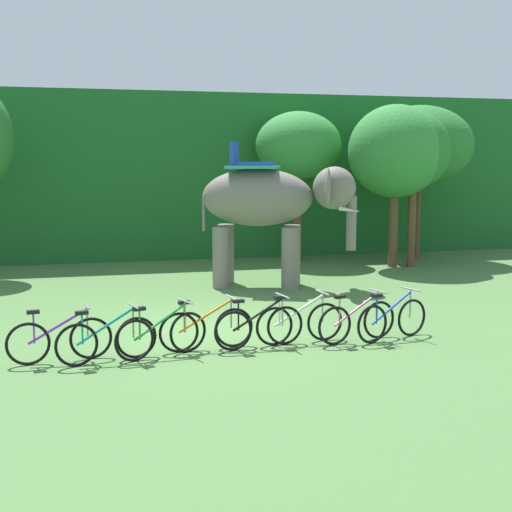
{
  "coord_description": "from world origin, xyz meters",
  "views": [
    {
      "loc": [
        -2.35,
        -13.09,
        3.27
      ],
      "look_at": [
        1.22,
        1.0,
        1.3
      ],
      "focal_mm": 48.93,
      "sensor_mm": 36.0,
      "label": 1
    }
  ],
  "objects_px": {
    "tree_center_left": "(298,146)",
    "bike_orange": "(207,328)",
    "bike_purple": "(60,339)",
    "bike_black": "(259,326)",
    "bike_green": "(162,334)",
    "bike_pink": "(357,321)",
    "tree_center": "(414,152)",
    "bike_blue": "(392,319)",
    "tree_right": "(395,152)",
    "tree_left": "(419,146)",
    "bike_white": "(300,322)",
    "elephant": "(270,203)",
    "bike_teal": "(107,339)"
  },
  "relations": [
    {
      "from": "tree_left",
      "to": "elephant",
      "type": "distance_m",
      "value": 7.51
    },
    {
      "from": "bike_white",
      "to": "bike_black",
      "type": "bearing_deg",
      "value": -170.71
    },
    {
      "from": "bike_pink",
      "to": "bike_blue",
      "type": "distance_m",
      "value": 0.69
    },
    {
      "from": "tree_right",
      "to": "bike_blue",
      "type": "height_order",
      "value": "tree_right"
    },
    {
      "from": "bike_purple",
      "to": "bike_black",
      "type": "height_order",
      "value": "same"
    },
    {
      "from": "tree_center",
      "to": "elephant",
      "type": "height_order",
      "value": "tree_center"
    },
    {
      "from": "bike_green",
      "to": "bike_pink",
      "type": "distance_m",
      "value": 3.58
    },
    {
      "from": "tree_center_left",
      "to": "bike_teal",
      "type": "relative_size",
      "value": 2.93
    },
    {
      "from": "tree_right",
      "to": "bike_black",
      "type": "distance_m",
      "value": 10.96
    },
    {
      "from": "tree_left",
      "to": "bike_pink",
      "type": "distance_m",
      "value": 12.08
    },
    {
      "from": "elephant",
      "to": "bike_black",
      "type": "bearing_deg",
      "value": -107.05
    },
    {
      "from": "bike_blue",
      "to": "bike_teal",
      "type": "bearing_deg",
      "value": -177.64
    },
    {
      "from": "tree_center",
      "to": "bike_pink",
      "type": "bearing_deg",
      "value": -122.29
    },
    {
      "from": "tree_right",
      "to": "bike_teal",
      "type": "height_order",
      "value": "tree_right"
    },
    {
      "from": "tree_right",
      "to": "bike_blue",
      "type": "bearing_deg",
      "value": -115.28
    },
    {
      "from": "tree_right",
      "to": "bike_teal",
      "type": "xyz_separation_m",
      "value": [
        -9.1,
        -8.53,
        -3.18
      ]
    },
    {
      "from": "tree_center_left",
      "to": "bike_orange",
      "type": "height_order",
      "value": "tree_center_left"
    },
    {
      "from": "tree_center_left",
      "to": "tree_center",
      "type": "distance_m",
      "value": 3.7
    },
    {
      "from": "bike_orange",
      "to": "bike_teal",
      "type": "bearing_deg",
      "value": -168.09
    },
    {
      "from": "bike_pink",
      "to": "bike_black",
      "type": "bearing_deg",
      "value": 179.11
    },
    {
      "from": "bike_blue",
      "to": "bike_black",
      "type": "bearing_deg",
      "value": 178.8
    },
    {
      "from": "tree_left",
      "to": "bike_black",
      "type": "distance_m",
      "value": 13.1
    },
    {
      "from": "tree_center_left",
      "to": "bike_blue",
      "type": "xyz_separation_m",
      "value": [
        -1.43,
        -10.29,
        -3.38
      ]
    },
    {
      "from": "bike_teal",
      "to": "bike_black",
      "type": "relative_size",
      "value": 0.98
    },
    {
      "from": "tree_right",
      "to": "elephant",
      "type": "relative_size",
      "value": 1.19
    },
    {
      "from": "bike_white",
      "to": "bike_pink",
      "type": "height_order",
      "value": "same"
    },
    {
      "from": "tree_right",
      "to": "bike_green",
      "type": "bearing_deg",
      "value": -134.22
    },
    {
      "from": "tree_center_left",
      "to": "bike_black",
      "type": "bearing_deg",
      "value": -111.14
    },
    {
      "from": "elephant",
      "to": "bike_purple",
      "type": "relative_size",
      "value": 2.47
    },
    {
      "from": "bike_green",
      "to": "bike_black",
      "type": "relative_size",
      "value": 0.96
    },
    {
      "from": "bike_green",
      "to": "bike_blue",
      "type": "height_order",
      "value": "same"
    },
    {
      "from": "tree_center",
      "to": "bike_blue",
      "type": "relative_size",
      "value": 2.94
    },
    {
      "from": "bike_white",
      "to": "bike_blue",
      "type": "xyz_separation_m",
      "value": [
        1.73,
        -0.18,
        0.0
      ]
    },
    {
      "from": "bike_purple",
      "to": "bike_white",
      "type": "distance_m",
      "value": 4.19
    },
    {
      "from": "bike_purple",
      "to": "bike_teal",
      "type": "xyz_separation_m",
      "value": [
        0.75,
        -0.21,
        0.0
      ]
    },
    {
      "from": "bike_pink",
      "to": "bike_orange",
      "type": "bearing_deg",
      "value": 177.42
    },
    {
      "from": "bike_white",
      "to": "bike_purple",
      "type": "bearing_deg",
      "value": -177.41
    },
    {
      "from": "bike_purple",
      "to": "bike_white",
      "type": "xyz_separation_m",
      "value": [
        4.19,
        0.19,
        0.0
      ]
    },
    {
      "from": "tree_left",
      "to": "bike_orange",
      "type": "xyz_separation_m",
      "value": [
        -8.95,
        -9.67,
        -3.41
      ]
    },
    {
      "from": "bike_green",
      "to": "tree_center_left",
      "type": "bearing_deg",
      "value": 61.26
    },
    {
      "from": "bike_teal",
      "to": "bike_orange",
      "type": "distance_m",
      "value": 1.76
    },
    {
      "from": "bike_green",
      "to": "tree_center",
      "type": "bearing_deg",
      "value": 43.52
    },
    {
      "from": "tree_right",
      "to": "bike_white",
      "type": "height_order",
      "value": "tree_right"
    },
    {
      "from": "elephant",
      "to": "bike_green",
      "type": "xyz_separation_m",
      "value": [
        -3.54,
        -6.04,
        -1.82
      ]
    },
    {
      "from": "tree_center",
      "to": "elephant",
      "type": "bearing_deg",
      "value": -156.4
    },
    {
      "from": "tree_right",
      "to": "bike_white",
      "type": "relative_size",
      "value": 2.94
    },
    {
      "from": "elephant",
      "to": "bike_pink",
      "type": "distance_m",
      "value": 6.19
    },
    {
      "from": "bike_white",
      "to": "elephant",
      "type": "bearing_deg",
      "value": 80.01
    },
    {
      "from": "tree_right",
      "to": "bike_black",
      "type": "height_order",
      "value": "tree_right"
    },
    {
      "from": "bike_teal",
      "to": "bike_white",
      "type": "bearing_deg",
      "value": 6.57
    }
  ]
}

